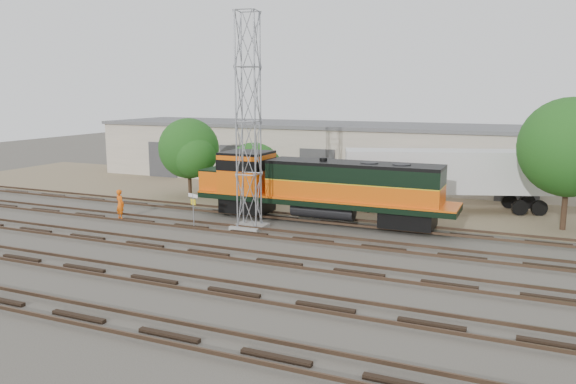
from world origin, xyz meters
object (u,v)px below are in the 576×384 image
at_px(locomotive, 319,186).
at_px(signal_tower, 248,125).
at_px(worker, 120,204).
at_px(semi_trailer, 450,173).

height_order(locomotive, signal_tower, signal_tower).
relative_size(signal_tower, worker, 6.56).
xyz_separation_m(signal_tower, worker, (-8.91, -1.16, -5.27)).
relative_size(locomotive, signal_tower, 1.31).
height_order(locomotive, worker, locomotive).
distance_m(signal_tower, semi_trailer, 14.93).
bearing_deg(worker, signal_tower, -154.24).
bearing_deg(semi_trailer, worker, -169.17).
height_order(signal_tower, semi_trailer, signal_tower).
xyz_separation_m(worker, semi_trailer, (19.34, 11.23, 1.69)).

